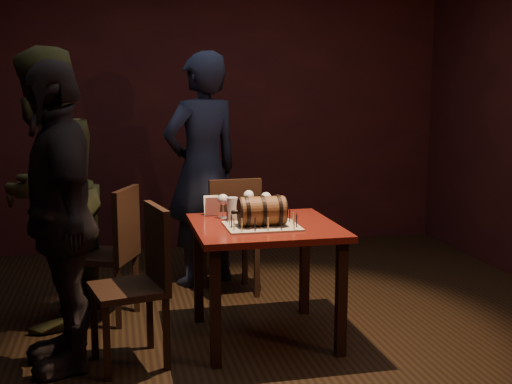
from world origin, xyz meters
TOP-DOWN VIEW (x-y plane):
  - room_shell at (0.00, 0.00)m, footprint 5.04×5.04m
  - pub_table at (0.09, -0.00)m, footprint 0.90×0.90m
  - cake_board at (0.05, -0.08)m, footprint 0.45×0.35m
  - barrel_cake at (0.05, -0.08)m, footprint 0.34×0.20m
  - birthday_candles at (0.05, -0.08)m, footprint 0.40×0.30m
  - wine_glass_left at (-0.13, 0.24)m, footprint 0.07×0.07m
  - wine_glass_mid at (0.06, 0.36)m, footprint 0.07×0.07m
  - wine_glass_right at (0.16, 0.26)m, footprint 0.07×0.07m
  - pint_of_ale at (-0.09, 0.17)m, footprint 0.07×0.07m
  - menu_card at (-0.19, 0.34)m, footprint 0.10×0.05m
  - chair_back at (0.04, 0.87)m, footprint 0.43×0.43m
  - chair_left_rear at (-0.85, 0.55)m, footprint 0.52×0.52m
  - chair_left_front at (-0.69, -0.20)m, footprint 0.48×0.48m
  - person_back at (-0.13, 1.26)m, footprint 0.81×0.70m
  - person_left_rear at (-1.27, 0.56)m, footprint 0.95×1.08m
  - person_left_front at (-1.14, -0.16)m, footprint 0.64×1.10m

SIDE VIEW (x-z plane):
  - chair_back at x=0.04m, z-range 0.06..0.99m
  - chair_left_rear at x=-0.85m, z-range 0.06..0.99m
  - chair_left_front at x=-0.69m, z-range 0.06..0.99m
  - pub_table at x=0.09m, z-range 0.27..1.02m
  - cake_board at x=0.05m, z-range 0.75..0.76m
  - birthday_candles at x=0.05m, z-range 0.76..0.85m
  - menu_card at x=-0.19m, z-range 0.75..0.88m
  - pint_of_ale at x=-0.09m, z-range 0.75..0.90m
  - barrel_cake at x=0.05m, z-range 0.75..0.95m
  - wine_glass_mid at x=0.06m, z-range 0.79..0.95m
  - wine_glass_left at x=-0.13m, z-range 0.79..0.95m
  - wine_glass_right at x=0.16m, z-range 0.79..0.95m
  - person_left_front at x=-1.14m, z-range 0.00..1.76m
  - person_left_rear at x=-1.27m, z-range 0.00..1.87m
  - person_back at x=-0.13m, z-range 0.00..1.89m
  - room_shell at x=0.00m, z-range 0.00..2.80m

